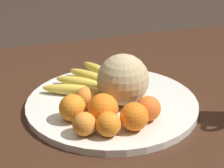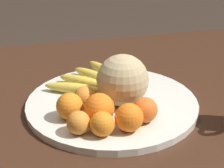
% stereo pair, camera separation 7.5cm
% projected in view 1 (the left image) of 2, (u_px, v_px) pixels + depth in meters
% --- Properties ---
extents(kitchen_table, '(1.51, 1.09, 0.70)m').
position_uv_depth(kitchen_table, '(105.00, 124.00, 1.10)').
color(kitchen_table, '#3D2316').
rests_on(kitchen_table, ground_plane).
extents(fruit_bowl, '(0.47, 0.47, 0.02)m').
position_uv_depth(fruit_bowl, '(112.00, 103.00, 1.03)').
color(fruit_bowl, silver).
rests_on(fruit_bowl, kitchen_table).
extents(melon, '(0.14, 0.14, 0.14)m').
position_uv_depth(melon, '(123.00, 80.00, 0.98)').
color(melon, tan).
rests_on(melon, fruit_bowl).
extents(banana_bunch, '(0.24, 0.24, 0.03)m').
position_uv_depth(banana_bunch, '(86.00, 80.00, 1.11)').
color(banana_bunch, brown).
rests_on(banana_bunch, fruit_bowl).
extents(orange_front_left, '(0.07, 0.07, 0.07)m').
position_uv_depth(orange_front_left, '(103.00, 109.00, 0.90)').
color(orange_front_left, orange).
rests_on(orange_front_left, fruit_bowl).
extents(orange_front_right, '(0.06, 0.06, 0.06)m').
position_uv_depth(orange_front_right, '(108.00, 124.00, 0.85)').
color(orange_front_right, orange).
rests_on(orange_front_right, fruit_bowl).
extents(orange_mid_center, '(0.06, 0.06, 0.06)m').
position_uv_depth(orange_mid_center, '(86.00, 98.00, 0.98)').
color(orange_mid_center, orange).
rests_on(orange_mid_center, fruit_bowl).
extents(orange_back_left, '(0.07, 0.07, 0.07)m').
position_uv_depth(orange_back_left, '(134.00, 117.00, 0.88)').
color(orange_back_left, orange).
rests_on(orange_back_left, fruit_bowl).
extents(orange_back_right, '(0.07, 0.07, 0.07)m').
position_uv_depth(orange_back_right, '(73.00, 108.00, 0.92)').
color(orange_back_right, orange).
rests_on(orange_back_right, fruit_bowl).
extents(orange_top_small, '(0.06, 0.06, 0.06)m').
position_uv_depth(orange_top_small, '(148.00, 109.00, 0.92)').
color(orange_top_small, orange).
rests_on(orange_top_small, fruit_bowl).
extents(orange_side_extra, '(0.06, 0.06, 0.06)m').
position_uv_depth(orange_side_extra, '(84.00, 124.00, 0.86)').
color(orange_side_extra, orange).
rests_on(orange_side_extra, fruit_bowl).
extents(produce_tag, '(0.08, 0.03, 0.00)m').
position_uv_depth(produce_tag, '(118.00, 114.00, 0.95)').
color(produce_tag, white).
rests_on(produce_tag, fruit_bowl).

